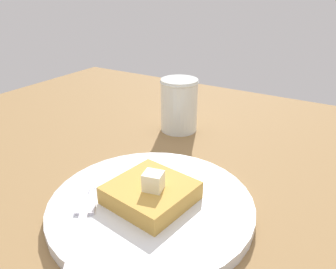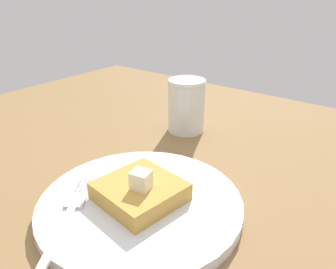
{
  "view_description": "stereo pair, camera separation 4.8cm",
  "coord_description": "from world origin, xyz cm",
  "views": [
    {
      "loc": [
        -17.14,
        -14.56,
        27.22
      ],
      "look_at": [
        20.14,
        8.08,
        6.94
      ],
      "focal_mm": 35.0,
      "sensor_mm": 36.0,
      "label": 1
    },
    {
      "loc": [
        -14.43,
        -18.52,
        27.22
      ],
      "look_at": [
        20.14,
        8.08,
        6.94
      ],
      "focal_mm": 35.0,
      "sensor_mm": 36.0,
      "label": 2
    }
  ],
  "objects": [
    {
      "name": "toast_slice_center",
      "position": [
        8.9,
        3.58,
        4.99
      ],
      "size": [
        9.84,
        9.94,
        2.21
      ],
      "primitive_type": "cube",
      "rotation": [
        0.0,
        0.0,
        -0.14
      ],
      "color": "gold",
      "rests_on": "plate"
    },
    {
      "name": "butter_pat_primary",
      "position": [
        8.36,
        2.84,
        7.15
      ],
      "size": [
        2.33,
        2.49,
        2.12
      ],
      "primitive_type": "cube",
      "rotation": [
        0.0,
        0.0,
        1.79
      ],
      "color": "#F6F2CB",
      "rests_on": "toast_slice_center"
    },
    {
      "name": "syrup_jar",
      "position": [
        31.38,
        12.57,
        6.72
      ],
      "size": [
        6.81,
        6.81,
        9.54
      ],
      "color": "#36160C",
      "rests_on": "table_surface"
    },
    {
      "name": "fork",
      "position": [
        1.97,
        7.83,
        4.07
      ],
      "size": [
        14.01,
        10.22,
        0.36
      ],
      "color": "silver",
      "rests_on": "plate"
    },
    {
      "name": "plate",
      "position": [
        8.9,
        3.58,
        3.28
      ],
      "size": [
        24.14,
        24.14,
        1.45
      ],
      "color": "silver",
      "rests_on": "table_surface"
    }
  ]
}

